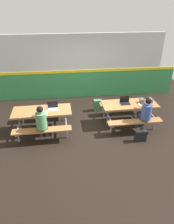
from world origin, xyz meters
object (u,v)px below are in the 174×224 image
object	(u,v)px
backpack_dark	(98,105)
picnic_table_right	(129,108)
picnic_table_left	(42,115)
student_further	(145,112)
laptop_dark	(125,102)
toolbox_grey	(146,100)
laptop_silver	(53,108)
tote_bag_bright	(141,136)
student_nearer	(42,121)

from	to	relation	value
backpack_dark	picnic_table_right	bearing A→B (deg)	-48.54
picnic_table_left	student_further	bearing A→B (deg)	-7.45
student_further	picnic_table_right	bearing A→B (deg)	121.57
picnic_table_right	laptop_dark	xyz separation A→B (m)	(-0.15, 0.03, 0.21)
picnic_table_left	toolbox_grey	xyz separation A→B (m)	(3.37, 0.15, 0.24)
picnic_table_left	student_further	xyz separation A→B (m)	(3.15, -0.41, 0.13)
laptop_silver	student_further	bearing A→B (deg)	-9.24
tote_bag_bright	toolbox_grey	bearing A→B (deg)	65.69
picnic_table_right	toolbox_grey	size ratio (longest dim) A/B	4.53
picnic_table_left	toolbox_grey	world-z (taller)	toolbox_grey
toolbox_grey	student_further	bearing A→B (deg)	-111.35
student_further	tote_bag_bright	distance (m)	0.76
laptop_silver	backpack_dark	distance (m)	2.01
backpack_dark	toolbox_grey	bearing A→B (deg)	-34.36
picnic_table_left	laptop_silver	bearing A→B (deg)	7.65
picnic_table_right	student_further	distance (m)	0.66
student_nearer	backpack_dark	world-z (taller)	student_nearer
tote_bag_bright	laptop_dark	bearing A→B (deg)	101.72
student_nearer	laptop_silver	bearing A→B (deg)	62.66
student_further	toolbox_grey	xyz separation A→B (m)	(0.22, 0.56, 0.10)
picnic_table_right	laptop_silver	xyz separation A→B (m)	(-2.48, -0.09, 0.21)
laptop_dark	backpack_dark	xyz separation A→B (m)	(-0.73, 0.96, -0.57)
laptop_dark	toolbox_grey	xyz separation A→B (m)	(0.70, -0.02, 0.02)
laptop_dark	laptop_silver	bearing A→B (deg)	-176.92
student_nearer	backpack_dark	bearing A→B (deg)	41.48
picnic_table_left	backpack_dark	size ratio (longest dim) A/B	4.11
picnic_table_right	backpack_dark	bearing A→B (deg)	131.46
backpack_dark	tote_bag_bright	bearing A→B (deg)	-64.92
picnic_table_left	student_further	size ratio (longest dim) A/B	1.50
laptop_silver	laptop_dark	size ratio (longest dim) A/B	1.00
student_further	tote_bag_bright	size ratio (longest dim) A/B	2.81
student_further	laptop_silver	size ratio (longest dim) A/B	3.71
picnic_table_right	student_further	world-z (taller)	student_further
backpack_dark	laptop_dark	bearing A→B (deg)	-52.71
picnic_table_left	picnic_table_right	bearing A→B (deg)	2.78
picnic_table_right	toolbox_grey	xyz separation A→B (m)	(0.56, 0.01, 0.24)
toolbox_grey	backpack_dark	bearing A→B (deg)	145.64
backpack_dark	tote_bag_bright	world-z (taller)	backpack_dark
picnic_table_right	tote_bag_bright	distance (m)	1.12
picnic_table_right	backpack_dark	size ratio (longest dim) A/B	4.11
laptop_silver	toolbox_grey	distance (m)	3.04
picnic_table_right	backpack_dark	world-z (taller)	picnic_table_right
laptop_silver	backpack_dark	xyz separation A→B (m)	(1.60, 1.09, -0.57)
toolbox_grey	tote_bag_bright	distance (m)	1.32
picnic_table_left	toolbox_grey	size ratio (longest dim) A/B	4.53
laptop_silver	toolbox_grey	size ratio (longest dim) A/B	0.81
student_nearer	laptop_dark	world-z (taller)	student_nearer
student_further	backpack_dark	world-z (taller)	student_further
picnic_table_right	toolbox_grey	world-z (taller)	toolbox_grey
student_nearer	tote_bag_bright	distance (m)	2.93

